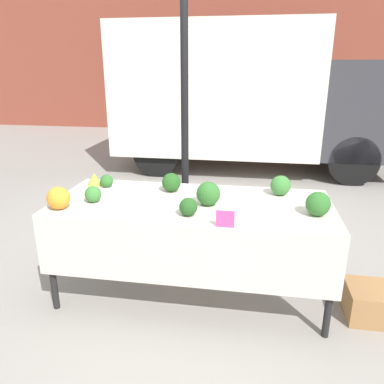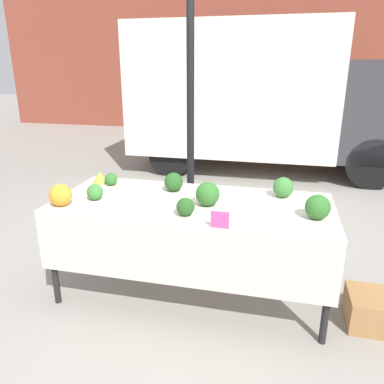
{
  "view_description": "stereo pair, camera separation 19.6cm",
  "coord_description": "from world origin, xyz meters",
  "px_view_note": "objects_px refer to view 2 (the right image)",
  "views": [
    {
      "loc": [
        0.45,
        -2.72,
        1.82
      ],
      "look_at": [
        0.0,
        0.0,
        0.89
      ],
      "focal_mm": 35.0,
      "sensor_mm": 36.0,
      "label": 1
    },
    {
      "loc": [
        0.64,
        -2.68,
        1.82
      ],
      "look_at": [
        0.0,
        0.0,
        0.89
      ],
      "focal_mm": 35.0,
      "sensor_mm": 36.0,
      "label": 2
    }
  ],
  "objects_px": {
    "parked_truck": "(262,94)",
    "orange_cauliflower": "(61,195)",
    "produce_crate": "(378,311)",
    "price_sign": "(220,220)"
  },
  "relations": [
    {
      "from": "parked_truck",
      "to": "price_sign",
      "type": "xyz_separation_m",
      "value": [
        0.02,
        -4.75,
        -0.48
      ]
    },
    {
      "from": "orange_cauliflower",
      "to": "price_sign",
      "type": "distance_m",
      "value": 1.25
    },
    {
      "from": "orange_cauliflower",
      "to": "price_sign",
      "type": "xyz_separation_m",
      "value": [
        1.24,
        -0.14,
        -0.03
      ]
    },
    {
      "from": "parked_truck",
      "to": "produce_crate",
      "type": "distance_m",
      "value": 4.72
    },
    {
      "from": "parked_truck",
      "to": "orange_cauliflower",
      "type": "bearing_deg",
      "value": -104.85
    },
    {
      "from": "parked_truck",
      "to": "orange_cauliflower",
      "type": "relative_size",
      "value": 28.29
    },
    {
      "from": "orange_cauliflower",
      "to": "produce_crate",
      "type": "height_order",
      "value": "orange_cauliflower"
    },
    {
      "from": "orange_cauliflower",
      "to": "produce_crate",
      "type": "bearing_deg",
      "value": 4.78
    },
    {
      "from": "orange_cauliflower",
      "to": "produce_crate",
      "type": "distance_m",
      "value": 2.51
    },
    {
      "from": "produce_crate",
      "to": "price_sign",
      "type": "bearing_deg",
      "value": -163.55
    }
  ]
}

